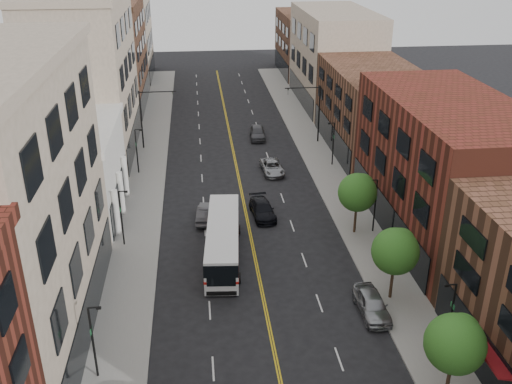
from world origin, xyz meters
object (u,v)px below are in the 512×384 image
object	(u,v)px
car_lane_c	(257,132)
car_parked_far	(372,304)
city_bus	(223,239)
car_lane_behind	(206,213)
car_lane_b	(272,167)
car_lane_a	(262,210)

from	to	relation	value
car_lane_c	car_parked_far	bearing A→B (deg)	-80.96
city_bus	car_lane_behind	distance (m)	6.99
car_parked_far	car_lane_behind	xyz separation A→B (m)	(-11.21, 15.60, -0.06)
car_lane_behind	car_lane_b	xyz separation A→B (m)	(7.65, 10.68, -0.06)
city_bus	car_lane_c	bearing A→B (deg)	82.76
car_lane_a	car_lane_c	bearing A→B (deg)	79.43
car_lane_behind	car_parked_far	bearing A→B (deg)	132.50
car_parked_far	car_lane_behind	distance (m)	19.21
car_lane_behind	car_lane_c	world-z (taller)	car_lane_c
car_lane_behind	car_lane_b	distance (m)	13.14
car_parked_far	car_lane_a	world-z (taller)	car_parked_far
city_bus	car_lane_c	world-z (taller)	city_bus
car_parked_far	car_lane_c	size ratio (longest dim) A/B	0.97
city_bus	car_parked_far	xyz separation A→B (m)	(10.00, -8.79, -0.96)
car_parked_far	car_lane_b	world-z (taller)	car_parked_far
city_bus	car_lane_b	distance (m)	18.67
car_lane_behind	car_lane_c	distance (m)	23.44
car_lane_a	car_lane_b	world-z (taller)	car_lane_a
city_bus	car_lane_behind	bearing A→B (deg)	104.65
city_bus	car_lane_behind	xyz separation A→B (m)	(-1.21, 6.81, -1.02)
car_parked_far	car_lane_c	world-z (taller)	car_lane_c
car_lane_b	car_lane_c	distance (m)	11.60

